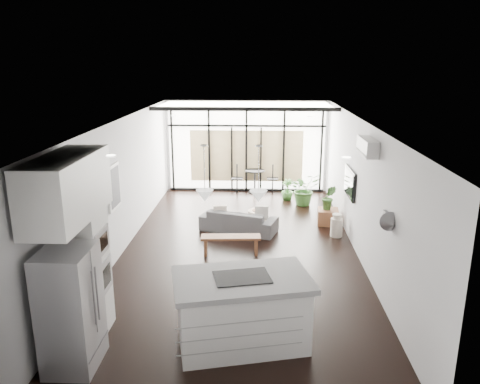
# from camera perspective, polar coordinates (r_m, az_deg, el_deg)

# --- Properties ---
(floor) EXTENTS (5.00, 10.00, 0.00)m
(floor) POSITION_cam_1_polar(r_m,az_deg,el_deg) (10.14, -0.07, -7.28)
(floor) COLOR black
(floor) RESTS_ON ground
(ceiling) EXTENTS (5.00, 10.00, 0.00)m
(ceiling) POSITION_cam_1_polar(r_m,az_deg,el_deg) (9.41, -0.08, 8.62)
(ceiling) COLOR silver
(ceiling) RESTS_ON ground
(wall_left) EXTENTS (0.02, 10.00, 2.80)m
(wall_left) POSITION_cam_1_polar(r_m,az_deg,el_deg) (10.10, -14.39, 0.52)
(wall_left) COLOR silver
(wall_left) RESTS_ON ground
(wall_right) EXTENTS (0.02, 10.00, 2.80)m
(wall_right) POSITION_cam_1_polar(r_m,az_deg,el_deg) (9.89, 14.55, 0.20)
(wall_right) COLOR silver
(wall_right) RESTS_ON ground
(wall_back) EXTENTS (5.00, 0.02, 2.80)m
(wall_back) POSITION_cam_1_polar(r_m,az_deg,el_deg) (14.56, 0.79, 5.60)
(wall_back) COLOR silver
(wall_back) RESTS_ON ground
(wall_front) EXTENTS (5.00, 0.02, 2.80)m
(wall_front) POSITION_cam_1_polar(r_m,az_deg,el_deg) (5.05, -2.66, -14.87)
(wall_front) COLOR silver
(wall_front) RESTS_ON ground
(glazing) EXTENTS (5.00, 0.20, 2.80)m
(glazing) POSITION_cam_1_polar(r_m,az_deg,el_deg) (14.44, 0.78, 5.52)
(glazing) COLOR black
(glazing) RESTS_ON ground
(skylight) EXTENTS (4.70, 1.90, 0.06)m
(skylight) POSITION_cam_1_polar(r_m,az_deg,el_deg) (13.38, 0.69, 10.62)
(skylight) COLOR silver
(skylight) RESTS_ON ceiling
(neighbour_building) EXTENTS (3.50, 0.02, 1.60)m
(neighbour_building) POSITION_cam_1_polar(r_m,az_deg,el_deg) (14.56, 0.78, 4.40)
(neighbour_building) COLOR beige
(neighbour_building) RESTS_ON ground
(island) EXTENTS (2.12, 1.54, 1.05)m
(island) POSITION_cam_1_polar(r_m,az_deg,el_deg) (6.88, 0.25, -14.28)
(island) COLOR white
(island) RESTS_ON floor
(cooktop) EXTENTS (0.87, 0.68, 0.01)m
(cooktop) POSITION_cam_1_polar(r_m,az_deg,el_deg) (6.63, 0.25, -10.33)
(cooktop) COLOR black
(cooktop) RESTS_ON island
(fridge) EXTENTS (0.64, 0.80, 1.66)m
(fridge) POSITION_cam_1_polar(r_m,az_deg,el_deg) (6.69, -19.94, -13.27)
(fridge) COLOR gray
(fridge) RESTS_ON floor
(appliance_column) EXTENTS (0.63, 0.66, 2.44)m
(appliance_column) POSITION_cam_1_polar(r_m,az_deg,el_deg) (7.25, -18.74, -7.44)
(appliance_column) COLOR white
(appliance_column) RESTS_ON floor
(upper_cabinets) EXTENTS (0.62, 1.75, 0.86)m
(upper_cabinets) POSITION_cam_1_polar(r_m,az_deg,el_deg) (6.55, -20.36, 0.45)
(upper_cabinets) COLOR white
(upper_cabinets) RESTS_ON wall_left
(pendant_left) EXTENTS (0.26, 0.26, 0.18)m
(pendant_left) POSITION_cam_1_polar(r_m,az_deg,el_deg) (7.00, -4.31, -0.45)
(pendant_left) COLOR silver
(pendant_left) RESTS_ON ceiling
(pendant_right) EXTENTS (0.26, 0.26, 0.18)m
(pendant_right) POSITION_cam_1_polar(r_m,az_deg,el_deg) (6.95, 2.26, -0.53)
(pendant_right) COLOR silver
(pendant_right) RESTS_ON ceiling
(sofa) EXTENTS (1.88, 1.06, 0.71)m
(sofa) POSITION_cam_1_polar(r_m,az_deg,el_deg) (11.20, -0.16, -3.07)
(sofa) COLOR #4D4D4F
(sofa) RESTS_ON floor
(console_bench) EXTENTS (1.27, 0.39, 0.40)m
(console_bench) POSITION_cam_1_polar(r_m,az_deg,el_deg) (9.96, -1.12, -6.48)
(console_bench) COLOR brown
(console_bench) RESTS_ON floor
(pouf) EXTENTS (0.61, 0.61, 0.40)m
(pouf) POSITION_cam_1_polar(r_m,az_deg,el_deg) (11.61, 2.19, -3.20)
(pouf) COLOR beige
(pouf) RESTS_ON floor
(crate) EXTENTS (0.54, 0.54, 0.38)m
(crate) POSITION_cam_1_polar(r_m,az_deg,el_deg) (11.94, 10.66, -2.97)
(crate) COLOR brown
(crate) RESTS_ON floor
(plant_tall) EXTENTS (1.14, 1.19, 0.72)m
(plant_tall) POSITION_cam_1_polar(r_m,az_deg,el_deg) (13.35, 7.82, -0.06)
(plant_tall) COLOR #336127
(plant_tall) RESTS_ON floor
(plant_med) EXTENTS (0.61, 0.71, 0.35)m
(plant_med) POSITION_cam_1_polar(r_m,az_deg,el_deg) (13.81, 5.77, -0.27)
(plant_med) COLOR #336127
(plant_med) RESTS_ON floor
(plant_crate) EXTENTS (0.42, 0.67, 0.28)m
(plant_crate) POSITION_cam_1_polar(r_m,az_deg,el_deg) (11.84, 10.75, -1.46)
(plant_crate) COLOR #336127
(plant_crate) RESTS_ON crate
(milk_can) EXTENTS (0.31, 0.31, 0.55)m
(milk_can) POSITION_cam_1_polar(r_m,az_deg,el_deg) (11.12, 11.70, -3.98)
(milk_can) COLOR beige
(milk_can) RESTS_ON floor
(bistro_set) EXTENTS (1.39, 0.56, 0.67)m
(bistro_set) POSITION_cam_1_polar(r_m,az_deg,el_deg) (14.47, 1.82, 1.21)
(bistro_set) COLOR black
(bistro_set) RESTS_ON floor
(tv) EXTENTS (0.05, 1.10, 0.65)m
(tv) POSITION_cam_1_polar(r_m,az_deg,el_deg) (10.86, 13.25, 1.11)
(tv) COLOR black
(tv) RESTS_ON wall_right
(ac_unit) EXTENTS (0.22, 0.90, 0.30)m
(ac_unit) POSITION_cam_1_polar(r_m,az_deg,el_deg) (8.88, 15.29, 5.35)
(ac_unit) COLOR silver
(ac_unit) RESTS_ON wall_right
(framed_art) EXTENTS (0.04, 0.70, 0.90)m
(framed_art) POSITION_cam_1_polar(r_m,az_deg,el_deg) (9.59, -15.12, 0.60)
(framed_art) COLOR black
(framed_art) RESTS_ON wall_left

